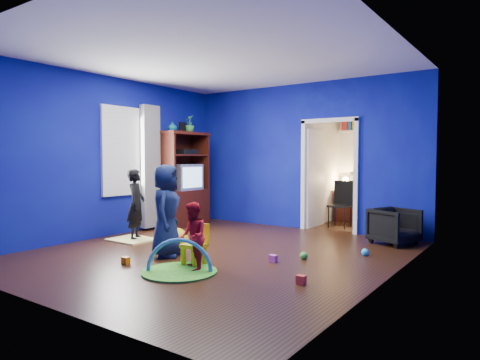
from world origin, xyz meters
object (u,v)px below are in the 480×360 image
Objects in this scene: hopper_ball at (176,240)px; play_mat at (179,272)px; armchair at (394,226)px; crt_tv at (184,177)px; tv_armoire at (183,179)px; toddler_red at (192,237)px; vase at (172,127)px; child_black at (136,204)px; kid_chair at (194,247)px; child_navy at (166,211)px; folding_chair at (340,205)px; study_desk at (356,205)px.

hopper_ball reaches higher than play_mat.
armchair is 0.94× the size of crt_tv.
toddler_red is at bearing -45.46° from tv_armoire.
tv_armoire is (-4.20, -0.54, 0.68)m from armchair.
vase is 0.28× the size of crt_tv.
kid_chair is at bearing -143.84° from child_black.
child_navy is 0.93m from toddler_red.
folding_chair reaches higher than toddler_red.
study_desk is (0.23, 5.22, -0.06)m from toddler_red.
child_navy is 2.88m from tv_armoire.
play_mat is (2.51, -2.49, -2.04)m from vase.
child_navy reaches higher than crt_tv.
crt_tv is at bearing 174.81° from toddler_red.
child_navy reaches higher than hopper_ball.
play_mat is (-0.07, -0.17, -0.42)m from toddler_red.
tv_armoire is 0.06m from crt_tv.
folding_chair is (1.11, 3.64, 0.27)m from hopper_ball.
kid_chair is 0.45m from play_mat.
toddler_red is 4.47× the size of vase.
hopper_ball is at bearing 158.00° from armchair.
vase is at bearing 135.21° from play_mat.
tv_armoire is at bearing -18.49° from child_black.
folding_chair is at bearing -90.00° from study_desk.
armchair is 0.70× the size of play_mat.
vase is 4.37m from study_desk.
toddler_red is 1.24× the size of crt_tv.
folding_chair is (0.23, 4.26, 0.03)m from toddler_red.
child_black reaches higher than play_mat.
toddler_red is at bearing -41.98° from vase.
play_mat is 1.06× the size of study_desk.
vase is at bearing 134.93° from hopper_ball.
hopper_ball is at bearing -50.36° from crt_tv.
folding_chair reaches higher than armchair.
armchair is 0.71× the size of folding_chair.
toddler_red is (-1.62, -3.16, 0.14)m from armchair.
armchair is 4.29m from tv_armoire.
child_navy is 3.50× the size of hopper_ball.
tv_armoire reaches higher than folding_chair.
study_desk is (0.30, 5.39, 0.36)m from play_mat.
toddler_red reaches higher than armchair.
vase reaches higher than play_mat.
vase is at bearing -134.15° from study_desk.
armchair is 3.55m from toddler_red.
vase is at bearing -145.45° from folding_chair.
toddler_red is 0.94× the size of folding_chair.
toddler_red is at bearing 175.32° from armchair.
vase reaches higher than crt_tv.
toddler_red is at bearing -92.52° from study_desk.
child_black is at bearing 151.20° from play_mat.
vase is at bearing 132.97° from kid_chair.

